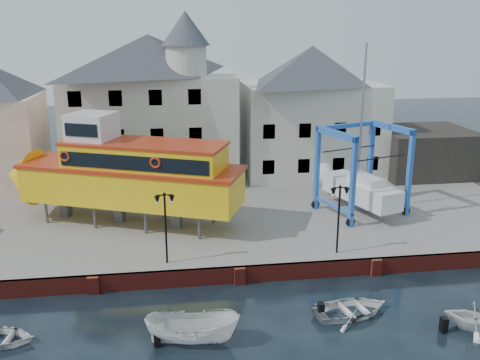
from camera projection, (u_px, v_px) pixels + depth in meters
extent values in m
plane|color=black|center=(240.00, 284.00, 30.11)|extent=(140.00, 140.00, 0.00)
cube|color=slate|center=(220.00, 210.00, 40.41)|extent=(44.00, 22.00, 1.00)
cube|color=maroon|center=(239.00, 275.00, 30.08)|extent=(44.00, 0.25, 1.00)
cube|color=maroon|center=(93.00, 285.00, 28.86)|extent=(0.60, 0.36, 1.00)
cube|color=maroon|center=(240.00, 276.00, 29.92)|extent=(0.60, 0.36, 1.00)
cube|color=maroon|center=(376.00, 267.00, 30.98)|extent=(0.60, 0.36, 1.00)
cube|color=beige|center=(152.00, 128.00, 45.45)|extent=(14.00, 8.00, 9.00)
pyramid|color=#353941|center=(148.00, 54.00, 43.71)|extent=(14.00, 8.00, 3.20)
cube|color=black|center=(81.00, 176.00, 41.79)|extent=(1.00, 0.08, 1.20)
cube|color=black|center=(120.00, 174.00, 42.18)|extent=(1.00, 0.08, 1.20)
cube|color=black|center=(159.00, 173.00, 42.58)|extent=(1.00, 0.08, 1.20)
cube|color=black|center=(196.00, 171.00, 42.97)|extent=(1.00, 0.08, 1.20)
cube|color=black|center=(78.00, 138.00, 40.93)|extent=(1.00, 0.08, 1.20)
cube|color=black|center=(118.00, 137.00, 41.33)|extent=(1.00, 0.08, 1.20)
cube|color=black|center=(157.00, 136.00, 41.72)|extent=(1.00, 0.08, 1.20)
cube|color=black|center=(195.00, 135.00, 42.12)|extent=(1.00, 0.08, 1.20)
cube|color=black|center=(75.00, 99.00, 40.08)|extent=(1.00, 0.08, 1.20)
cube|color=black|center=(115.00, 98.00, 40.47)|extent=(1.00, 0.08, 1.20)
cube|color=black|center=(155.00, 98.00, 40.87)|extent=(1.00, 0.08, 1.20)
cube|color=black|center=(195.00, 97.00, 41.26)|extent=(1.00, 0.08, 1.20)
cylinder|color=beige|center=(186.00, 61.00, 41.94)|extent=(3.20, 3.20, 2.40)
cone|color=#353941|center=(185.00, 28.00, 41.23)|extent=(3.80, 3.80, 2.60)
cube|color=beige|center=(310.00, 128.00, 47.91)|extent=(12.00, 8.00, 8.00)
pyramid|color=#353941|center=(312.00, 65.00, 46.32)|extent=(12.00, 8.00, 3.20)
cube|color=black|center=(268.00, 167.00, 44.24)|extent=(1.00, 0.08, 1.20)
cube|color=black|center=(304.00, 166.00, 44.64)|extent=(1.00, 0.08, 1.20)
cube|color=black|center=(338.00, 165.00, 45.03)|extent=(1.00, 0.08, 1.20)
cube|color=black|center=(372.00, 163.00, 45.43)|extent=(1.00, 0.08, 1.20)
cube|color=black|center=(269.00, 132.00, 43.39)|extent=(1.00, 0.08, 1.20)
cube|color=black|center=(305.00, 131.00, 43.78)|extent=(1.00, 0.08, 1.20)
cube|color=black|center=(340.00, 130.00, 44.18)|extent=(1.00, 0.08, 1.20)
cube|color=black|center=(375.00, 129.00, 44.57)|extent=(1.00, 0.08, 1.20)
cube|color=black|center=(423.00, 151.00, 47.90)|extent=(8.00, 7.00, 4.00)
cylinder|color=black|center=(166.00, 230.00, 29.87)|extent=(0.12, 0.12, 4.00)
cube|color=black|center=(164.00, 195.00, 29.28)|extent=(0.90, 0.06, 0.06)
sphere|color=black|center=(164.00, 194.00, 29.26)|extent=(0.16, 0.16, 0.16)
cone|color=black|center=(157.00, 200.00, 29.31)|extent=(0.32, 0.32, 0.45)
sphere|color=white|center=(157.00, 203.00, 29.36)|extent=(0.18, 0.18, 0.18)
cone|color=black|center=(172.00, 199.00, 29.41)|extent=(0.32, 0.32, 0.45)
sphere|color=white|center=(172.00, 202.00, 29.46)|extent=(0.18, 0.18, 0.18)
cylinder|color=black|center=(338.00, 221.00, 31.19)|extent=(0.12, 0.12, 4.00)
cube|color=black|center=(340.00, 188.00, 30.60)|extent=(0.90, 0.06, 0.06)
sphere|color=black|center=(340.00, 186.00, 30.58)|extent=(0.16, 0.16, 0.16)
cone|color=black|center=(333.00, 192.00, 30.63)|extent=(0.32, 0.32, 0.45)
sphere|color=white|center=(333.00, 195.00, 30.68)|extent=(0.18, 0.18, 0.18)
cone|color=black|center=(347.00, 192.00, 30.73)|extent=(0.32, 0.32, 0.45)
sphere|color=white|center=(347.00, 195.00, 30.78)|extent=(0.18, 0.18, 0.18)
cylinder|color=#59595E|center=(46.00, 212.00, 36.24)|extent=(0.26, 0.26, 1.57)
cylinder|color=#59595E|center=(70.00, 199.00, 38.95)|extent=(0.26, 0.26, 1.57)
cylinder|color=#59595E|center=(95.00, 217.00, 35.34)|extent=(0.26, 0.26, 1.57)
cylinder|color=#59595E|center=(116.00, 203.00, 38.04)|extent=(0.26, 0.26, 1.57)
cylinder|color=#59595E|center=(146.00, 222.00, 34.43)|extent=(0.26, 0.26, 1.57)
cylinder|color=#59595E|center=(163.00, 207.00, 37.14)|extent=(0.26, 0.26, 1.57)
cylinder|color=#59595E|center=(199.00, 227.00, 33.53)|extent=(0.26, 0.26, 1.57)
cylinder|color=#59595E|center=(213.00, 212.00, 36.24)|extent=(0.26, 0.26, 1.57)
cube|color=#59595E|center=(65.00, 206.00, 37.46)|extent=(0.78, 0.72, 1.57)
cube|color=#59595E|center=(119.00, 211.00, 36.43)|extent=(0.78, 0.72, 1.57)
cube|color=#59595E|center=(177.00, 216.00, 35.40)|extent=(0.78, 0.72, 1.57)
cube|color=yellow|center=(132.00, 185.00, 35.62)|extent=(15.00, 9.33, 2.30)
cone|color=yellow|center=(22.00, 176.00, 37.71)|extent=(3.66, 4.55, 3.97)
cube|color=#AE2D12|center=(131.00, 167.00, 35.27)|extent=(15.36, 9.61, 0.23)
cube|color=yellow|center=(145.00, 157.00, 34.80)|extent=(10.99, 7.33, 1.67)
cube|color=black|center=(132.00, 163.00, 33.11)|extent=(9.25, 3.95, 0.94)
cube|color=black|center=(156.00, 150.00, 36.46)|extent=(9.25, 3.95, 0.94)
cube|color=#AE2D12|center=(144.00, 143.00, 34.54)|extent=(11.23, 7.50, 0.19)
cube|color=white|center=(92.00, 127.00, 35.19)|extent=(3.55, 3.55, 1.90)
cube|color=black|center=(81.00, 130.00, 33.89)|extent=(2.12, 0.94, 0.83)
torus|color=#AE2D12|center=(65.00, 156.00, 34.18)|extent=(0.73, 0.42, 0.73)
torus|color=#AE2D12|center=(155.00, 163.00, 32.64)|extent=(0.73, 0.42, 0.73)
cube|color=#2469B5|center=(353.00, 183.00, 34.92)|extent=(0.39, 0.39, 6.10)
cylinder|color=black|center=(350.00, 222.00, 35.70)|extent=(0.65, 0.41, 0.61)
cube|color=#2469B5|center=(317.00, 168.00, 38.38)|extent=(0.39, 0.39, 6.10)
cylinder|color=black|center=(315.00, 204.00, 39.16)|extent=(0.65, 0.41, 0.61)
cube|color=#2469B5|center=(409.00, 174.00, 37.08)|extent=(0.39, 0.39, 6.10)
cylinder|color=black|center=(406.00, 211.00, 37.86)|extent=(0.65, 0.41, 0.61)
cube|color=#2469B5|center=(371.00, 161.00, 40.54)|extent=(0.39, 0.39, 6.10)
cylinder|color=black|center=(368.00, 195.00, 41.32)|extent=(0.65, 0.41, 0.61)
cube|color=#2469B5|center=(336.00, 134.00, 35.82)|extent=(1.73, 4.22, 0.43)
cube|color=#2469B5|center=(332.00, 205.00, 37.27)|extent=(1.64, 4.19, 0.18)
cube|color=#2469B5|center=(392.00, 127.00, 37.98)|extent=(1.73, 4.22, 0.43)
cube|color=#2469B5|center=(387.00, 195.00, 39.43)|extent=(1.64, 4.19, 0.18)
cube|color=#2469B5|center=(347.00, 126.00, 38.63)|extent=(5.04, 2.01, 0.31)
cube|color=white|center=(361.00, 191.00, 38.15)|extent=(4.05, 6.84, 1.40)
cone|color=white|center=(329.00, 177.00, 41.46)|extent=(2.35, 1.98, 2.01)
cube|color=#59595E|center=(360.00, 204.00, 38.44)|extent=(0.72, 1.55, 0.61)
cube|color=white|center=(366.00, 180.00, 37.51)|extent=(2.18, 2.93, 0.52)
cylinder|color=#99999E|center=(362.00, 114.00, 36.96)|extent=(0.20, 0.20, 9.59)
cube|color=black|center=(379.00, 158.00, 36.02)|extent=(4.41, 1.64, 0.05)
cube|color=black|center=(349.00, 149.00, 38.70)|extent=(4.41, 1.64, 0.05)
imported|color=white|center=(193.00, 343.00, 24.55)|extent=(4.58, 2.34, 1.69)
imported|color=white|center=(351.00, 314.00, 26.95)|extent=(4.41, 3.52, 0.82)
imported|color=white|center=(474.00, 329.00, 25.64)|extent=(3.77, 3.65, 1.52)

